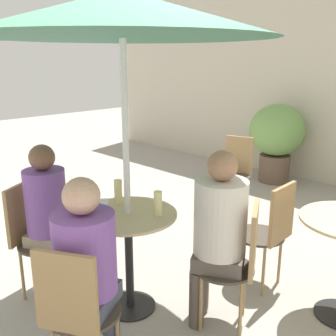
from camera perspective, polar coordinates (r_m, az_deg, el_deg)
ground_plane at (r=3.01m, az=-4.49°, el=-21.23°), size 20.00×20.00×0.00m
cafe_table_near at (r=2.87m, az=-5.75°, el=-9.98°), size 0.69×0.69×0.76m
bistro_chair_0 at (r=3.23m, az=-19.01°, el=-8.54°), size 0.46×0.45×0.89m
bistro_chair_1 at (r=2.27m, az=-13.24°, el=-19.05°), size 0.45×0.46×0.89m
bistro_chair_2 at (r=2.73m, az=10.29°, el=-12.56°), size 0.46×0.45×0.89m
bistro_chair_5 at (r=4.85m, az=9.84°, el=0.16°), size 0.43×0.44×0.89m
bistro_chair_6 at (r=3.21m, az=14.64°, el=-8.33°), size 0.41×0.41×0.89m
seated_person_0 at (r=3.08m, az=-17.04°, el=-5.69°), size 0.38×0.37×1.21m
seated_person_1 at (r=2.29m, az=-11.72°, el=-13.27°), size 0.42×0.43×1.21m
seated_person_2 at (r=2.65m, az=7.26°, el=-8.38°), size 0.44×0.42×1.25m
beer_glass_0 at (r=2.95m, az=-7.25°, el=-3.42°), size 0.06×0.06×0.18m
beer_glass_1 at (r=2.62m, az=-9.27°, el=-6.24°), size 0.06×0.06×0.16m
beer_glass_2 at (r=2.70m, az=-1.47°, el=-5.19°), size 0.06×0.06×0.18m
potted_plant_0 at (r=6.03m, az=15.49°, el=4.56°), size 0.81×0.81×1.17m
umbrella at (r=2.60m, az=-6.70°, el=21.23°), size 1.94×1.94×2.21m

